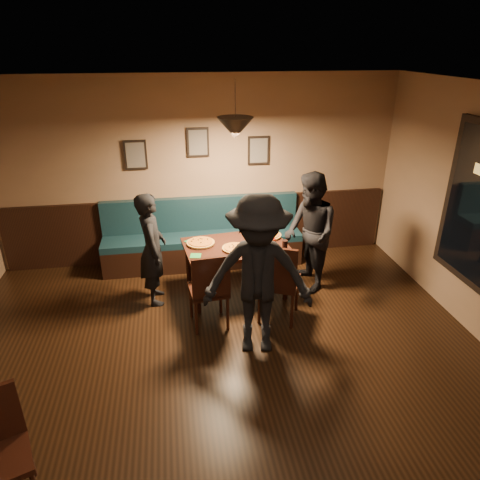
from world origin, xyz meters
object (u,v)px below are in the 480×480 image
Objects in this scene: chair_near_left at (208,288)px; diner_left at (152,249)px; diner_right at (310,233)px; soda_glass at (285,246)px; tabasco_bottle at (275,242)px; diner_front at (258,276)px; booth_bench at (203,235)px; dining_table at (236,269)px; chair_near_right at (279,280)px.

chair_near_left is 0.96m from diner_left.
soda_glass is at bearing -61.86° from diner_right.
tabasco_bottle is (0.94, 0.58, 0.28)m from chair_near_left.
booth_bench is at bearing 111.56° from diner_front.
chair_near_left is 1.63m from diner_right.
chair_near_left is 6.50× the size of soda_glass.
booth_bench is 1.00m from dining_table.
dining_table is 0.89× the size of diner_left.
diner_left is at bearing 170.76° from soda_glass.
chair_near_left is at bearing -92.48° from booth_bench.
chair_near_right is 0.49m from soda_glass.
diner_front is (0.49, -0.54, 0.41)m from chair_near_left.
diner_right is at bearing 18.74° from chair_near_left.
dining_table is 0.82m from chair_near_left.
diner_front is (-0.96, -1.21, 0.08)m from diner_right.
diner_left is (-1.52, 0.66, 0.22)m from chair_near_right.
diner_front reaches higher than chair_near_left.
dining_table is 1.12m from diner_right.
booth_bench is at bearing 130.75° from tabasco_bottle.
chair_near_left is 1.14m from soda_glass.
diner_left is 1.66m from diner_front.
booth_bench is at bearing -129.37° from diner_right.
diner_left is (-0.65, 0.66, 0.25)m from chair_near_left.
chair_near_left is (-0.07, -1.59, 0.00)m from booth_bench.
chair_near_left is (-0.44, -0.68, 0.14)m from dining_table.
tabasco_bottle is at bearing 25.62° from chair_near_left.
diner_left reaches higher than tabasco_bottle.
booth_bench is 1.81× the size of diner_right.
chair_near_left is at bearing 142.44° from diner_front.
chair_near_right reaches higher than booth_bench.
diner_left is at bearing 128.58° from chair_near_left.
diner_front is (-0.38, -0.54, 0.38)m from chair_near_right.
diner_front reaches higher than booth_bench.
diner_right is at bearing -92.71° from diner_left.
diner_front is at bearing -120.17° from soda_glass.
diner_right is 0.52m from tabasco_bottle.
dining_table is 1.34× the size of chair_near_left.
diner_right reaches higher than chair_near_right.
chair_near_right is (0.43, -0.68, 0.17)m from dining_table.
diner_left is 0.83× the size of diner_front.
chair_near_right is at bearing -96.82° from tabasco_bottle.
dining_table is at bearing 51.13° from chair_near_left.
booth_bench is at bearing 81.50° from chair_near_left.
diner_left is at bearing 174.46° from dining_table.
booth_bench is 1.69m from diner_right.
diner_front is 1.08m from soda_glass.
soda_glass is (0.16, 0.38, 0.27)m from chair_near_right.
chair_near_left is 0.84m from diner_front.
dining_table is at bearing -96.14° from diner_right.
soda_glass reaches higher than dining_table.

